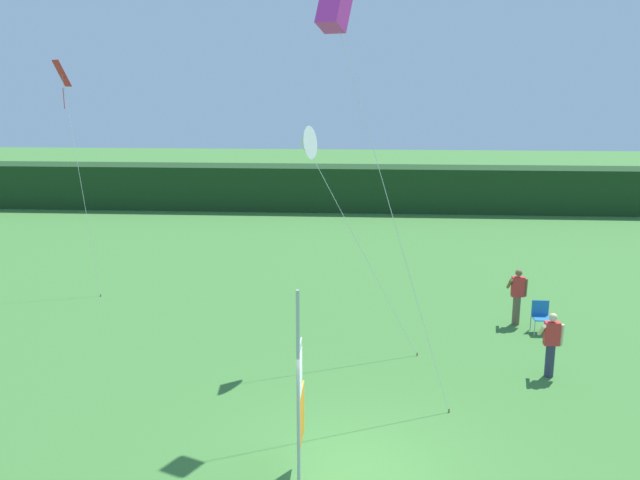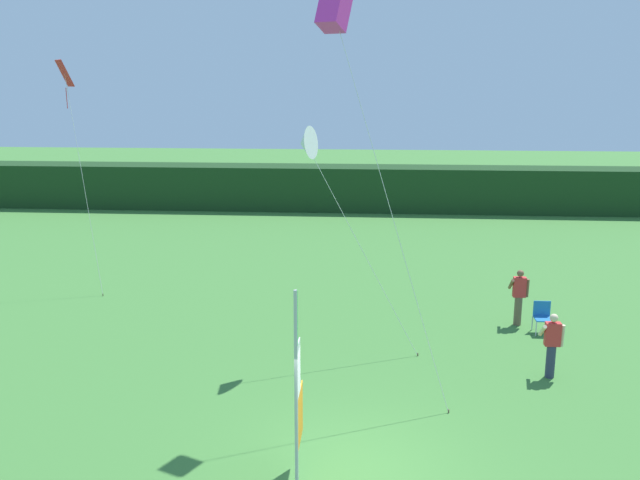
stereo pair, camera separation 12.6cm
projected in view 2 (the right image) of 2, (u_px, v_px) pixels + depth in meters
name	position (u px, v px, depth m)	size (l,w,h in m)	color
ground_plane	(353.00, 470.00, 12.63)	(120.00, 120.00, 0.00)	#3D7533
distant_treeline	(366.00, 188.00, 37.79)	(80.00, 2.40, 2.40)	#193819
banner_flag	(298.00, 391.00, 11.85)	(0.06, 1.03, 3.70)	#B7B7BC
person_near_banner	(519.00, 296.00, 19.94)	(0.55, 0.48, 1.68)	brown
person_mid_field	(552.00, 344.00, 16.40)	(0.55, 0.48, 1.62)	#2D334C
folding_chair	(543.00, 315.00, 19.44)	(0.51, 0.51, 0.89)	#BCBCC1
kite_magenta_box_0	(334.00, 12.00, 14.30)	(3.01, 1.75, 8.90)	brown
kite_white_delta_1	(306.00, 144.00, 17.11)	(3.28, 0.92, 5.93)	brown
kite_red_diamond_2	(66.00, 83.00, 23.18)	(1.96, 2.36, 7.71)	brown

